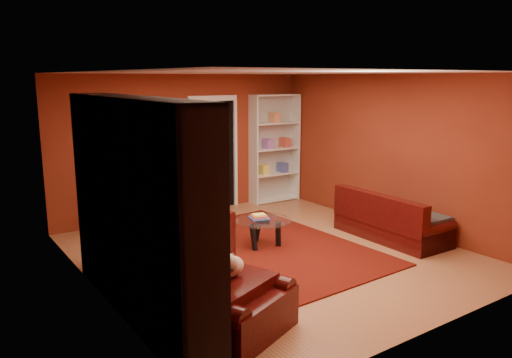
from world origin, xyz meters
TOP-DOWN VIEW (x-y plane):
  - floor at (0.00, 0.00)m, footprint 5.00×5.50m
  - ceiling at (0.00, 0.00)m, footprint 5.00×5.50m
  - wall_back at (0.00, 2.77)m, footprint 5.00×0.05m
  - wall_left at (-2.52, 0.00)m, footprint 0.05×5.50m
  - wall_right at (2.52, 0.00)m, footprint 0.05×5.50m
  - doorway at (0.60, 2.73)m, footprint 1.06×0.60m
  - rug at (-0.22, 0.21)m, footprint 3.16×3.65m
  - media_unit at (-2.27, -0.69)m, footprint 0.49×3.06m
  - christmas_tree at (-1.13, 2.15)m, footprint 1.17×1.17m
  - gift_box_teal at (-1.51, 1.74)m, footprint 0.42×0.42m
  - gift_box_green at (-0.52, 1.62)m, footprint 0.32×0.32m
  - gift_box_red at (-0.68, 2.09)m, footprint 0.30×0.30m
  - white_bookshelf at (1.95, 2.57)m, footprint 1.06×0.43m
  - armchair at (-1.68, -1.58)m, footprint 1.46×1.46m
  - dog at (-1.65, -1.51)m, footprint 0.48×0.43m
  - sofa at (2.02, -0.50)m, footprint 0.85×1.82m
  - coffee_table at (0.07, 0.31)m, footprint 1.02×1.02m
  - acrylic_chair at (-0.44, 1.57)m, footprint 0.63×0.66m

SIDE VIEW (x-z plane):
  - floor at x=0.00m, z-range -0.05..0.00m
  - rug at x=-0.22m, z-range 0.00..0.02m
  - gift_box_red at x=-0.68m, z-range 0.00..0.24m
  - gift_box_green at x=-0.52m, z-range 0.00..0.29m
  - gift_box_teal at x=-1.51m, z-range 0.00..0.32m
  - coffee_table at x=0.07m, z-range -0.04..0.48m
  - sofa at x=2.02m, z-range 0.00..0.78m
  - armchair at x=-1.68m, z-range 0.00..0.88m
  - acrylic_chair at x=-0.44m, z-range 0.00..0.94m
  - dog at x=-1.65m, z-range 0.51..0.80m
  - christmas_tree at x=-1.13m, z-range -0.03..1.84m
  - doorway at x=0.60m, z-range -0.03..2.13m
  - white_bookshelf at x=1.95m, z-range -0.03..2.23m
  - media_unit at x=-2.27m, z-range 0.00..2.34m
  - wall_back at x=0.00m, z-range 0.00..2.60m
  - wall_left at x=-2.52m, z-range 0.00..2.60m
  - wall_right at x=2.52m, z-range 0.00..2.60m
  - ceiling at x=0.00m, z-range 2.60..2.65m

